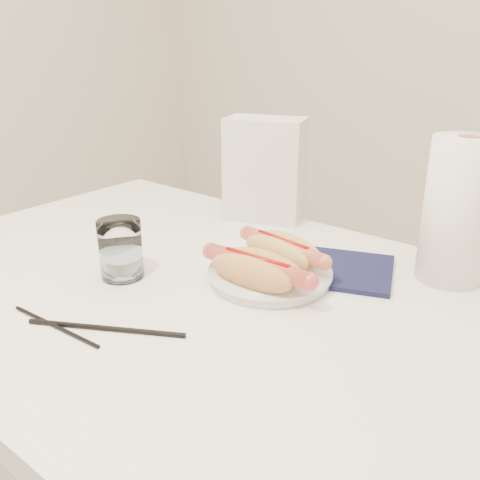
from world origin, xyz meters
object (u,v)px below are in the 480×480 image
Objects in this scene: napkin_box at (265,170)px; hotdog_left at (283,251)px; water_glass at (121,249)px; plate at (270,276)px; hotdog_right at (257,270)px; paper_towel_roll at (457,211)px; table at (195,313)px.

hotdog_left is at bearing -66.62° from napkin_box.
plate is at bearing 34.57° from water_glass.
water_glass reaches higher than hotdog_right.
hotdog_right is at bearing -72.55° from hotdog_left.
paper_towel_roll reaches higher than hotdog_right.
plate is 0.06m from hotdog_right.
table is 0.48m from paper_towel_roll.
plate is 1.10× the size of hotdog_left.
paper_towel_roll is at bearing 47.11° from hotdog_right.
hotdog_left is 0.28m from water_glass.
water_glass is 0.42× the size of paper_towel_roll.
hotdog_right reaches higher than plate.
plate is (0.10, 0.09, 0.07)m from table.
hotdog_right is at bearing 18.84° from table.
hotdog_right is 0.79× the size of paper_towel_roll.
napkin_box reaches higher than plate.
water_glass is at bearing -158.10° from hotdog_right.
napkin_box is at bearing 141.25° from hotdog_left.
hotdog_right is 0.35m from paper_towel_roll.
table is at bearing -162.43° from hotdog_right.
hotdog_left is at bearing 97.34° from hotdog_right.
table is 0.41m from napkin_box.
water_glass is at bearing -153.10° from table.
hotdog_right reaches higher than table.
hotdog_left is 0.30m from napkin_box.
hotdog_left reaches higher than table.
paper_towel_roll is at bearing 37.91° from water_glass.
napkin_box is (-0.20, 0.22, 0.07)m from hotdog_left.
plate is 1.99× the size of water_glass.
table is at bearing -116.00° from hotdog_left.
napkin_box reaches higher than hotdog_right.
water_glass is (-0.21, -0.19, 0.01)m from hotdog_left.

